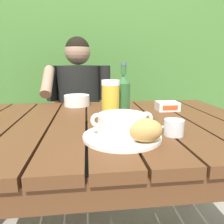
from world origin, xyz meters
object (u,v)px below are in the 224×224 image
(person_eating, at_px, (79,103))
(bread_roll, at_px, (145,130))
(beer_bottle, at_px, (123,96))
(butter_tub, at_px, (167,106))
(chair_near_diner, at_px, (81,127))
(table_knife, at_px, (148,127))
(water_glass_small, at_px, (174,127))
(serving_plate, at_px, (122,136))
(diner_bowl, at_px, (77,100))
(beer_glass, at_px, (111,102))
(soup_bowl, at_px, (122,124))

(person_eating, bearing_deg, bread_roll, -76.44)
(beer_bottle, distance_m, butter_tub, 0.31)
(chair_near_diner, relative_size, table_knife, 5.84)
(bread_roll, distance_m, water_glass_small, 0.15)
(serving_plate, relative_size, diner_bowl, 1.80)
(beer_bottle, relative_size, water_glass_small, 3.59)
(chair_near_diner, height_order, water_glass_small, chair_near_diner)
(table_knife, bearing_deg, chair_near_diner, 106.32)
(beer_bottle, distance_m, table_knife, 0.20)
(person_eating, distance_m, beer_glass, 0.76)
(chair_near_diner, xyz_separation_m, beer_bottle, (0.23, -0.87, 0.41))
(serving_plate, height_order, soup_bowl, soup_bowl)
(diner_bowl, bearing_deg, butter_tub, -21.07)
(serving_plate, relative_size, beer_glass, 1.48)
(bread_roll, bearing_deg, chair_near_diner, 101.24)
(soup_bowl, relative_size, water_glass_small, 3.05)
(bread_roll, xyz_separation_m, table_knife, (0.06, 0.18, -0.05))
(water_glass_small, bearing_deg, beer_bottle, 118.59)
(bread_roll, bearing_deg, beer_bottle, 92.23)
(serving_plate, xyz_separation_m, butter_tub, (0.31, 0.40, 0.02))
(beer_glass, relative_size, butter_tub, 1.58)
(person_eating, height_order, soup_bowl, person_eating)
(person_eating, distance_m, diner_bowl, 0.35)
(chair_near_diner, distance_m, beer_glass, 1.02)
(butter_tub, distance_m, diner_bowl, 0.53)
(serving_plate, bearing_deg, soup_bowl, 0.00)
(butter_tub, relative_size, diner_bowl, 0.77)
(water_glass_small, distance_m, diner_bowl, 0.69)
(beer_glass, bearing_deg, chair_near_diner, 99.81)
(serving_plate, xyz_separation_m, water_glass_small, (0.19, 0.01, 0.02))
(person_eating, bearing_deg, serving_plate, -79.03)
(beer_glass, bearing_deg, butter_tub, 30.86)
(water_glass_small, height_order, table_knife, water_glass_small)
(serving_plate, distance_m, bread_roll, 0.10)
(chair_near_diner, bearing_deg, beer_glass, -80.19)
(chair_near_diner, distance_m, butter_tub, 0.94)
(person_eating, xyz_separation_m, serving_plate, (0.18, -0.93, 0.06))
(beer_glass, bearing_deg, person_eating, 102.66)
(bread_roll, height_order, water_glass_small, bread_roll)
(diner_bowl, bearing_deg, water_glass_small, -57.79)
(serving_plate, xyz_separation_m, bread_roll, (0.06, -0.07, 0.04))
(table_knife, bearing_deg, beer_bottle, 115.12)
(soup_bowl, relative_size, beer_glass, 1.18)
(soup_bowl, height_order, water_glass_small, soup_bowl)
(beer_bottle, xyz_separation_m, water_glass_small, (0.14, -0.26, -0.08))
(butter_tub, distance_m, table_knife, 0.35)
(bread_roll, xyz_separation_m, butter_tub, (0.25, 0.47, -0.03))
(beer_bottle, relative_size, butter_tub, 2.19)
(bread_roll, bearing_deg, soup_bowl, 130.60)
(serving_plate, bearing_deg, diner_bowl, 106.77)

